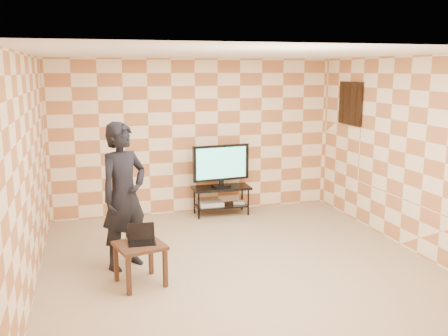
{
  "coord_description": "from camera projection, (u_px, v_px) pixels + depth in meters",
  "views": [
    {
      "loc": [
        -1.82,
        -6.02,
        2.5
      ],
      "look_at": [
        0.0,
        0.6,
        1.15
      ],
      "focal_mm": 40.0,
      "sensor_mm": 36.0,
      "label": 1
    }
  ],
  "objects": [
    {
      "name": "dvd_player",
      "position": [
        211.0,
        204.0,
        8.72
      ],
      "size": [
        0.42,
        0.3,
        0.07
      ],
      "primitive_type": "cube",
      "rotation": [
        0.0,
        0.0,
        -0.0
      ],
      "color": "silver",
      "rests_on": "tv_stand"
    },
    {
      "name": "tv_stand",
      "position": [
        221.0,
        194.0,
        8.73
      ],
      "size": [
        1.01,
        0.45,
        0.5
      ],
      "color": "black",
      "rests_on": "floor"
    },
    {
      "name": "tv",
      "position": [
        221.0,
        164.0,
        8.62
      ],
      "size": [
        1.02,
        0.22,
        0.74
      ],
      "color": "black",
      "rests_on": "tv_stand"
    },
    {
      "name": "laptop",
      "position": [
        142.0,
        238.0,
        5.89
      ],
      "size": [
        0.33,
        0.26,
        0.21
      ],
      "color": "black",
      "rests_on": "side_table"
    },
    {
      "name": "wall_back",
      "position": [
        195.0,
        137.0,
        8.76
      ],
      "size": [
        5.0,
        0.02,
        2.7
      ],
      "primitive_type": "cube",
      "color": "#FFE6BD",
      "rests_on": "ground"
    },
    {
      "name": "side_table",
      "position": [
        140.0,
        251.0,
        5.85
      ],
      "size": [
        0.65,
        0.65,
        0.5
      ],
      "color": "#321B0D",
      "rests_on": "floor"
    },
    {
      "name": "game_console",
      "position": [
        239.0,
        202.0,
        8.85
      ],
      "size": [
        0.22,
        0.18,
        0.04
      ],
      "primitive_type": "cube",
      "rotation": [
        0.0,
        0.0,
        -0.22
      ],
      "color": "silver",
      "rests_on": "tv_stand"
    },
    {
      "name": "wall_right",
      "position": [
        406.0,
        153.0,
        7.04
      ],
      "size": [
        0.02,
        5.0,
        2.7
      ],
      "primitive_type": "cube",
      "color": "#FFE6BD",
      "rests_on": "ground"
    },
    {
      "name": "wall_art",
      "position": [
        350.0,
        103.0,
        8.38
      ],
      "size": [
        0.04,
        0.72,
        0.72
      ],
      "color": "black",
      "rests_on": "wall_right"
    },
    {
      "name": "wall_front",
      "position": [
        326.0,
        215.0,
        4.02
      ],
      "size": [
        5.0,
        0.02,
        2.7
      ],
      "primitive_type": "cube",
      "color": "#FFE6BD",
      "rests_on": "ground"
    },
    {
      "name": "wall_left",
      "position": [
        29.0,
        172.0,
        5.74
      ],
      "size": [
        0.02,
        5.0,
        2.7
      ],
      "primitive_type": "cube",
      "color": "#FFE6BD",
      "rests_on": "ground"
    },
    {
      "name": "person",
      "position": [
        124.0,
        196.0,
        6.3
      ],
      "size": [
        0.82,
        0.76,
        1.88
      ],
      "primitive_type": "imported",
      "rotation": [
        0.0,
        0.0,
        0.61
      ],
      "color": "black",
      "rests_on": "floor"
    },
    {
      "name": "ceiling",
      "position": [
        237.0,
        54.0,
        6.13
      ],
      "size": [
        5.0,
        5.0,
        0.02
      ],
      "primitive_type": "cube",
      "color": "white",
      "rests_on": "wall_back"
    },
    {
      "name": "floor",
      "position": [
        236.0,
        261.0,
        6.65
      ],
      "size": [
        5.0,
        5.0,
        0.0
      ],
      "primitive_type": "plane",
      "color": "tan",
      "rests_on": "ground"
    }
  ]
}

